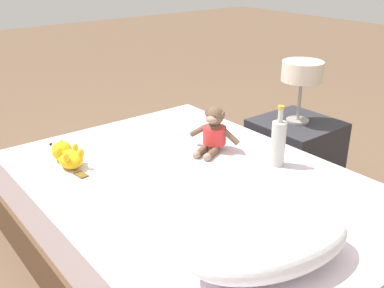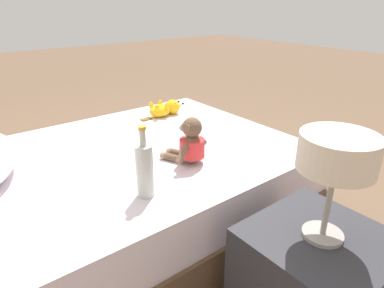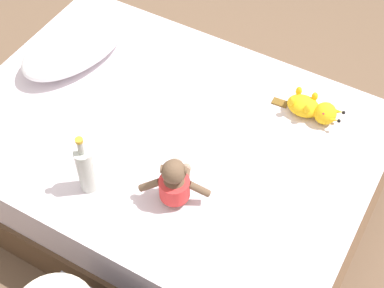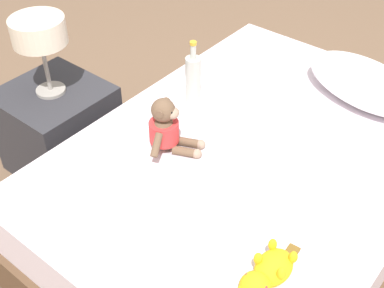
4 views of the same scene
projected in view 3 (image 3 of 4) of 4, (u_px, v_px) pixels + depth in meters
name	position (u px, v px, depth m)	size (l,w,h in m)	color
ground_plane	(169.00, 190.00, 2.92)	(16.00, 16.00, 0.00)	brown
bed	(168.00, 162.00, 2.73)	(1.34, 1.87, 0.48)	brown
pillow	(75.00, 45.00, 2.77)	(0.64, 0.44, 0.17)	white
plush_monkey	(175.00, 183.00, 2.24)	(0.25, 0.27, 0.24)	brown
plush_yellow_creature	(313.00, 109.00, 2.55)	(0.11, 0.33, 0.10)	yellow
glass_bottle	(86.00, 169.00, 2.26)	(0.07, 0.07, 0.30)	#B7BCB2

